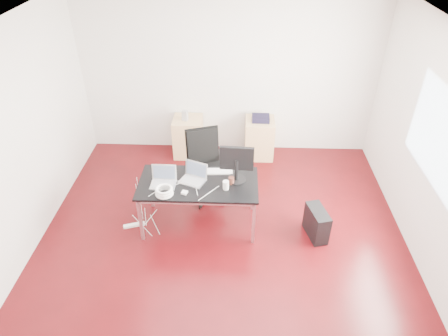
{
  "coord_description": "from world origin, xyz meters",
  "views": [
    {
      "loc": [
        0.18,
        -3.9,
        3.92
      ],
      "look_at": [
        0.0,
        0.55,
        0.85
      ],
      "focal_mm": 32.0,
      "sensor_mm": 36.0,
      "label": 1
    }
  ],
  "objects_px": {
    "desk": "(198,186)",
    "pc_tower": "(317,223)",
    "office_chair": "(205,162)",
    "filing_cabinet_left": "(188,137)",
    "filing_cabinet_right": "(259,138)"
  },
  "relations": [
    {
      "from": "office_chair",
      "to": "pc_tower",
      "type": "xyz_separation_m",
      "value": [
        1.58,
        -0.85,
        -0.39
      ]
    },
    {
      "from": "desk",
      "to": "office_chair",
      "type": "distance_m",
      "value": 0.68
    },
    {
      "from": "pc_tower",
      "to": "filing_cabinet_left",
      "type": "bearing_deg",
      "value": 119.31
    },
    {
      "from": "office_chair",
      "to": "filing_cabinet_left",
      "type": "height_order",
      "value": "office_chair"
    },
    {
      "from": "desk",
      "to": "pc_tower",
      "type": "bearing_deg",
      "value": -6.14
    },
    {
      "from": "desk",
      "to": "filing_cabinet_right",
      "type": "relative_size",
      "value": 2.29
    },
    {
      "from": "desk",
      "to": "pc_tower",
      "type": "xyz_separation_m",
      "value": [
        1.62,
        -0.17,
        -0.46
      ]
    },
    {
      "from": "office_chair",
      "to": "desk",
      "type": "bearing_deg",
      "value": -111.44
    },
    {
      "from": "desk",
      "to": "filing_cabinet_left",
      "type": "distance_m",
      "value": 1.93
    },
    {
      "from": "office_chair",
      "to": "filing_cabinet_left",
      "type": "xyz_separation_m",
      "value": [
        -0.4,
        1.18,
        -0.26
      ]
    },
    {
      "from": "office_chair",
      "to": "filing_cabinet_left",
      "type": "bearing_deg",
      "value": 90.48
    },
    {
      "from": "filing_cabinet_right",
      "to": "pc_tower",
      "type": "xyz_separation_m",
      "value": [
        0.72,
        -2.04,
        -0.13
      ]
    },
    {
      "from": "desk",
      "to": "filing_cabinet_right",
      "type": "bearing_deg",
      "value": 64.33
    },
    {
      "from": "desk",
      "to": "filing_cabinet_left",
      "type": "relative_size",
      "value": 2.29
    },
    {
      "from": "filing_cabinet_left",
      "to": "pc_tower",
      "type": "height_order",
      "value": "filing_cabinet_left"
    }
  ]
}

